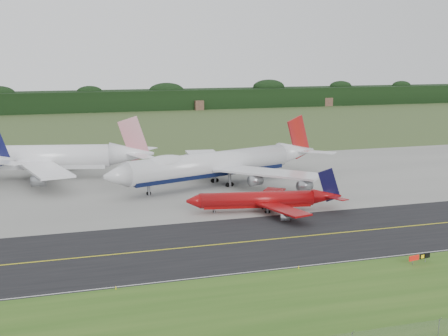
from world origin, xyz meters
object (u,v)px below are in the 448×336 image
taxiway_sign (419,257)px  jet_star_tail (38,158)px  jet_red_737 (266,200)px  jet_ba_747 (218,164)px

taxiway_sign → jet_star_tail: bearing=121.9°
jet_star_tail → taxiway_sign: bearing=-58.1°
taxiway_sign → jet_red_737: bearing=106.2°
jet_ba_747 → jet_red_737: jet_ba_747 is taller
jet_ba_747 → taxiway_sign: size_ratio=14.50×
jet_ba_747 → jet_star_tail: bearing=151.5°
jet_red_737 → taxiway_sign: 41.81m
jet_red_737 → jet_ba_747: bearing=93.8°
jet_star_tail → jet_red_737: bearing=-49.0°
jet_red_737 → jet_star_tail: 71.61m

